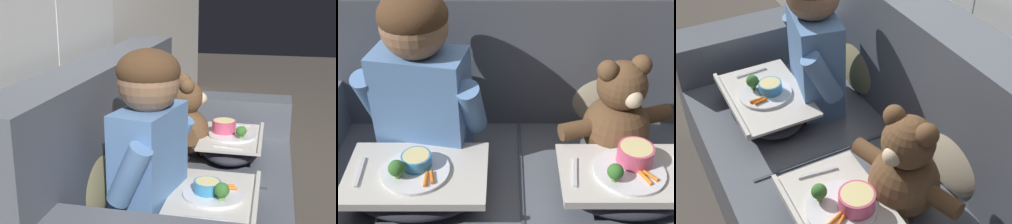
% 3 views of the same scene
% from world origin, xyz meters
% --- Properties ---
extents(couch, '(1.86, 0.96, 1.00)m').
position_xyz_m(couch, '(0.00, 0.07, 0.35)').
color(couch, '#565B66').
rests_on(couch, ground_plane).
extents(throw_pillow_behind_child, '(0.35, 0.17, 0.37)m').
position_xyz_m(throw_pillow_behind_child, '(-0.35, 0.30, 0.63)').
color(throw_pillow_behind_child, tan).
rests_on(throw_pillow_behind_child, couch).
extents(throw_pillow_behind_teddy, '(0.35, 0.17, 0.36)m').
position_xyz_m(throw_pillow_behind_teddy, '(0.35, 0.30, 0.63)').
color(throw_pillow_behind_teddy, '#C1B293').
rests_on(throw_pillow_behind_teddy, couch).
extents(child_figure, '(0.48, 0.26, 0.65)m').
position_xyz_m(child_figure, '(-0.35, 0.06, 0.81)').
color(child_figure, '#5B84BC').
rests_on(child_figure, couch).
extents(teddy_bear, '(0.44, 0.32, 0.41)m').
position_xyz_m(teddy_bear, '(0.36, 0.06, 0.63)').
color(teddy_bear, brown).
rests_on(teddy_bear, couch).
extents(lap_tray_child, '(0.47, 0.32, 0.19)m').
position_xyz_m(lap_tray_child, '(-0.35, -0.18, 0.52)').
color(lap_tray_child, '#2D2D38').
rests_on(lap_tray_child, child_figure).
extents(lap_tray_teddy, '(0.46, 0.31, 0.19)m').
position_xyz_m(lap_tray_teddy, '(0.35, -0.18, 0.53)').
color(lap_tray_teddy, '#2D2D38').
rests_on(lap_tray_teddy, teddy_bear).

